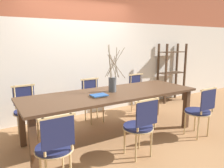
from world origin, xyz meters
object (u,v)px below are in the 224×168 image
Objects in this scene: chair_near_center at (200,110)px; chair_far_center at (139,91)px; dining_table at (112,97)px; book_stack at (99,95)px; shelving_rack at (171,73)px; vase_centerpiece at (112,83)px.

chair_near_center is 1.00× the size of chair_far_center.
book_stack reaches higher than dining_table.
shelving_rack is (2.58, 1.12, 0.08)m from dining_table.
shelving_rack is (2.90, 1.23, -0.02)m from book_stack.
dining_table is 1.52m from chair_near_center.
book_stack is at bearing -161.02° from dining_table.
dining_table is at bearing -156.63° from shelving_rack.
chair_near_center is 2.35m from shelving_rack.
chair_far_center is 0.56× the size of shelving_rack.
chair_near_center is at bearing -23.98° from book_stack.
vase_centerpiece reaches higher than chair_far_center.
dining_table is at bearing 147.33° from chair_near_center.
shelving_rack reaches higher than dining_table.
chair_near_center is at bearing -35.50° from vase_centerpiece.
book_stack is at bearing 156.02° from chair_near_center.
vase_centerpiece reaches higher than dining_table.
vase_centerpiece is 0.51× the size of shelving_rack.
chair_far_center is (-0.03, 1.63, 0.00)m from chair_near_center.
book_stack is (-0.36, -0.17, -0.13)m from vase_centerpiece.
dining_table is at bearing -127.45° from vase_centerpiece.
vase_centerpiece is (-1.19, -0.75, 0.44)m from chair_far_center.
chair_far_center is at bearing -167.34° from shelving_rack.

